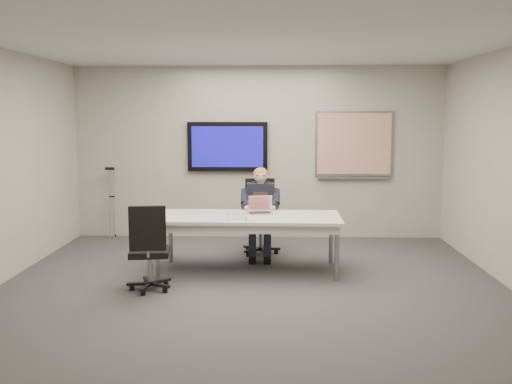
{
  "coord_description": "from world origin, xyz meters",
  "views": [
    {
      "loc": [
        0.25,
        -6.31,
        1.99
      ],
      "look_at": [
        0.02,
        0.93,
        1.03
      ],
      "focal_mm": 40.0,
      "sensor_mm": 36.0,
      "label": 1
    }
  ],
  "objects_px": {
    "conference_table": "(249,222)",
    "seated_person": "(260,222)",
    "office_chair_far": "(260,231)",
    "laptop": "(260,209)",
    "office_chair_near": "(150,264)"
  },
  "relations": [
    {
      "from": "seated_person",
      "to": "laptop",
      "type": "xyz_separation_m",
      "value": [
        0.0,
        -0.5,
        0.27
      ]
    },
    {
      "from": "office_chair_far",
      "to": "laptop",
      "type": "height_order",
      "value": "office_chair_far"
    },
    {
      "from": "conference_table",
      "to": "seated_person",
      "type": "xyz_separation_m",
      "value": [
        0.14,
        0.7,
        -0.13
      ]
    },
    {
      "from": "conference_table",
      "to": "office_chair_near",
      "type": "xyz_separation_m",
      "value": [
        -1.09,
        -0.9,
        -0.33
      ]
    },
    {
      "from": "office_chair_near",
      "to": "seated_person",
      "type": "height_order",
      "value": "seated_person"
    },
    {
      "from": "conference_table",
      "to": "seated_person",
      "type": "distance_m",
      "value": 0.73
    },
    {
      "from": "office_chair_near",
      "to": "laptop",
      "type": "xyz_separation_m",
      "value": [
        1.23,
        1.1,
        0.46
      ]
    },
    {
      "from": "laptop",
      "to": "seated_person",
      "type": "bearing_deg",
      "value": 79.82
    },
    {
      "from": "conference_table",
      "to": "office_chair_far",
      "type": "distance_m",
      "value": 1.0
    },
    {
      "from": "office_chair_far",
      "to": "seated_person",
      "type": "height_order",
      "value": "seated_person"
    },
    {
      "from": "office_chair_far",
      "to": "office_chair_near",
      "type": "relative_size",
      "value": 1.07
    },
    {
      "from": "conference_table",
      "to": "laptop",
      "type": "height_order",
      "value": "laptop"
    },
    {
      "from": "office_chair_far",
      "to": "office_chair_near",
      "type": "distance_m",
      "value": 2.21
    },
    {
      "from": "seated_person",
      "to": "laptop",
      "type": "distance_m",
      "value": 0.56
    },
    {
      "from": "office_chair_near",
      "to": "seated_person",
      "type": "distance_m",
      "value": 2.03
    }
  ]
}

